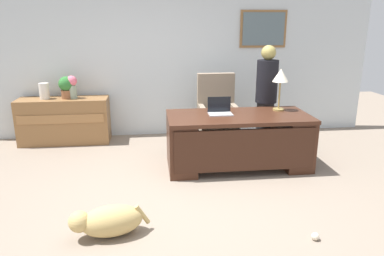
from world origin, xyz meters
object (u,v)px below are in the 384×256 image
(vase_with_flowers, at_px, (72,86))
(vase_empty, at_px, (44,91))
(dog_lying, at_px, (108,221))
(desk_lamp, at_px, (281,78))
(credenza, at_px, (65,121))
(dog_toy_ball, at_px, (315,236))
(desk, at_px, (238,139))
(potted_plant, at_px, (66,86))
(armchair, at_px, (217,115))
(person_standing, at_px, (266,98))
(laptop, at_px, (220,110))

(vase_with_flowers, xyz_separation_m, vase_empty, (-0.44, 0.00, -0.07))
(dog_lying, bearing_deg, desk_lamp, 38.13)
(credenza, height_order, vase_with_flowers, vase_with_flowers)
(dog_toy_ball, bearing_deg, desk, 99.30)
(potted_plant, bearing_deg, vase_with_flowers, -0.00)
(desk_lamp, relative_size, vase_empty, 2.28)
(desk_lamp, bearing_deg, dog_toy_ball, -99.02)
(armchair, distance_m, person_standing, 0.83)
(laptop, height_order, vase_empty, vase_empty)
(armchair, height_order, vase_with_flowers, armchair)
(desk_lamp, distance_m, potted_plant, 3.37)
(credenza, relative_size, vase_with_flowers, 3.92)
(credenza, xyz_separation_m, dog_toy_ball, (2.91, -3.22, -0.34))
(person_standing, xyz_separation_m, desk_lamp, (0.07, -0.38, 0.36))
(desk_lamp, xyz_separation_m, vase_with_flowers, (-3.07, 1.16, -0.25))
(armchair, bearing_deg, dog_lying, -120.98)
(desk, relative_size, desk_lamp, 3.28)
(vase_with_flowers, bearing_deg, desk_lamp, -20.78)
(credenza, xyz_separation_m, vase_empty, (-0.27, 0.00, 0.50))
(credenza, distance_m, vase_with_flowers, 0.60)
(laptop, distance_m, dog_toy_ball, 2.16)
(dog_toy_ball, bearing_deg, dog_lying, 171.16)
(vase_with_flowers, bearing_deg, armchair, -10.61)
(dog_lying, bearing_deg, dog_toy_ball, -8.84)
(person_standing, distance_m, potted_plant, 3.19)
(vase_empty, bearing_deg, desk_lamp, -18.35)
(laptop, bearing_deg, desk_lamp, 7.23)
(desk, distance_m, vase_with_flowers, 2.86)
(credenza, height_order, person_standing, person_standing)
(desk, relative_size, dog_toy_ball, 26.18)
(dog_lying, relative_size, vase_with_flowers, 2.02)
(desk, bearing_deg, vase_with_flowers, 150.26)
(vase_with_flowers, height_order, vase_empty, vase_with_flowers)
(dog_lying, height_order, vase_empty, vase_empty)
(desk_lamp, bearing_deg, vase_empty, 161.65)
(dog_lying, bearing_deg, potted_plant, 107.35)
(person_standing, xyz_separation_m, dog_lying, (-2.18, -2.14, -0.68))
(person_standing, height_order, dog_toy_ball, person_standing)
(credenza, bearing_deg, potted_plant, 1.00)
(vase_with_flowers, height_order, potted_plant, vase_with_flowers)
(laptop, xyz_separation_m, dog_toy_ball, (0.54, -1.95, -0.76))
(credenza, bearing_deg, desk, -28.08)
(desk, distance_m, dog_toy_ball, 1.89)
(dog_lying, bearing_deg, vase_with_flowers, 105.75)
(desk, distance_m, desk_lamp, 1.04)
(credenza, distance_m, desk_lamp, 3.54)
(credenza, relative_size, potted_plant, 4.02)
(potted_plant, bearing_deg, armchair, -10.23)
(armchair, relative_size, person_standing, 0.71)
(laptop, relative_size, vase_empty, 1.24)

